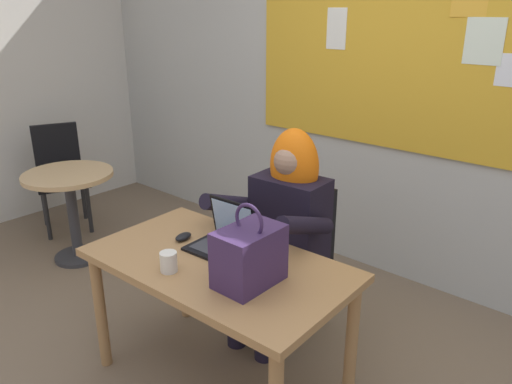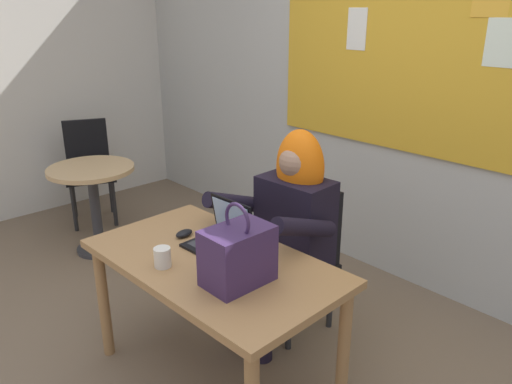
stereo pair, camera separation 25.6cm
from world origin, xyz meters
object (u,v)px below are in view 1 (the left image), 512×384
object	(u,v)px
chair_at_desk	(296,248)
handbag	(249,256)
laptop	(224,238)
side_table_round	(71,197)
chair_spare_by_window	(61,171)
desk_main	(218,278)
coffee_mug	(169,262)
person_costumed	(283,219)
computer_mouse	(183,237)

from	to	relation	value
chair_at_desk	handbag	bearing A→B (deg)	26.17
laptop	handbag	bearing A→B (deg)	-31.00
side_table_round	chair_spare_by_window	bearing A→B (deg)	157.17
desk_main	handbag	size ratio (longest dim) A/B	3.48
desk_main	chair_spare_by_window	bearing A→B (deg)	168.18
laptop	side_table_round	distance (m)	1.77
chair_at_desk	coffee_mug	xyz separation A→B (m)	(-0.03, -0.94, 0.27)
chair_spare_by_window	person_costumed	bearing A→B (deg)	24.65
desk_main	chair_at_desk	size ratio (longest dim) A/B	1.49
computer_mouse	coffee_mug	xyz separation A→B (m)	(0.20, -0.26, 0.03)
handbag	side_table_round	distance (m)	2.12
desk_main	laptop	xyz separation A→B (m)	(-0.08, 0.13, 0.15)
person_costumed	side_table_round	world-z (taller)	person_costumed
person_costumed	chair_spare_by_window	bearing A→B (deg)	-91.52
side_table_round	coffee_mug	bearing A→B (deg)	-14.94
handbag	computer_mouse	bearing A→B (deg)	169.86
laptop	coffee_mug	xyz separation A→B (m)	(-0.02, -0.34, -0.00)
desk_main	handbag	bearing A→B (deg)	-11.60
chair_spare_by_window	side_table_round	bearing A→B (deg)	0.00
chair_at_desk	laptop	size ratio (longest dim) A/B	2.86
chair_at_desk	person_costumed	world-z (taller)	person_costumed
handbag	coffee_mug	world-z (taller)	handbag
person_costumed	coffee_mug	bearing A→B (deg)	-5.65
chair_at_desk	side_table_round	world-z (taller)	chair_at_desk
desk_main	chair_at_desk	bearing A→B (deg)	94.99
person_costumed	laptop	xyz separation A→B (m)	(-0.01, -0.47, 0.05)
coffee_mug	side_table_round	bearing A→B (deg)	165.06
laptop	handbag	xyz separation A→B (m)	(0.33, -0.18, 0.08)
handbag	chair_spare_by_window	size ratio (longest dim) A/B	0.42
laptop	chair_spare_by_window	bearing A→B (deg)	167.89
handbag	side_table_round	size ratio (longest dim) A/B	0.53
desk_main	laptop	bearing A→B (deg)	122.24
laptop	coffee_mug	world-z (taller)	laptop
desk_main	person_costumed	distance (m)	0.61
coffee_mug	chair_spare_by_window	xyz separation A→B (m)	(-2.38, 0.74, -0.25)
desk_main	handbag	world-z (taller)	handbag
desk_main	laptop	size ratio (longest dim) A/B	4.27
coffee_mug	side_table_round	world-z (taller)	coffee_mug
side_table_round	chair_spare_by_window	world-z (taller)	chair_spare_by_window
computer_mouse	handbag	distance (m)	0.57
handbag	person_costumed	bearing A→B (deg)	116.09
desk_main	coffee_mug	world-z (taller)	coffee_mug
chair_spare_by_window	laptop	bearing A→B (deg)	13.53
desk_main	chair_spare_by_window	size ratio (longest dim) A/B	1.44
computer_mouse	chair_spare_by_window	xyz separation A→B (m)	(-2.18, 0.47, -0.22)
desk_main	side_table_round	bearing A→B (deg)	172.40
person_costumed	side_table_round	distance (m)	1.80
side_table_round	chair_spare_by_window	distance (m)	0.71
desk_main	chair_spare_by_window	world-z (taller)	chair_spare_by_window
coffee_mug	chair_at_desk	bearing A→B (deg)	87.90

